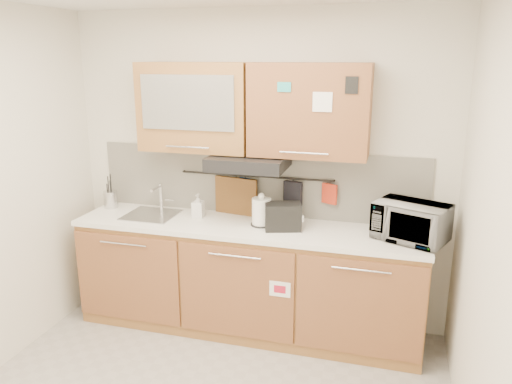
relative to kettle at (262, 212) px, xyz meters
The scene contains 18 objects.
wall_back 0.41m from the kettle, 112.03° to the left, with size 3.20×3.20×0.00m, color silver.
wall_right 1.93m from the kettle, 39.25° to the right, with size 3.00×3.00×0.00m, color silver.
base_cabinet 0.63m from the kettle, behind, with size 2.80×0.64×0.88m.
countertop 0.17m from the kettle, 169.37° to the right, with size 2.82×0.62×0.04m, color white.
backsplash 0.35m from the kettle, 112.89° to the left, with size 2.80×0.02×0.56m, color silver.
upper_cabinets 0.82m from the kettle, 137.55° to the left, with size 1.82×0.37×0.70m.
range_hood 0.41m from the kettle, 161.90° to the left, with size 0.60×0.46×0.10m, color black.
sink 0.97m from the kettle, behind, with size 0.42×0.40×0.26m.
utensil_rail 0.35m from the kettle, 116.09° to the left, with size 0.02×0.02×1.30m, color black.
utensil_crock 1.42m from the kettle, behind, with size 0.16×0.16×0.30m.
kettle is the anchor object (origin of this frame).
toaster 0.19m from the kettle, 15.49° to the right, with size 0.31×0.24×0.21m.
microwave 1.13m from the kettle, ahead, with size 0.50×0.34×0.28m, color #999999.
soap_bottle 0.57m from the kettle, behind, with size 0.09×0.09×0.20m, color #999999.
cutting_board 0.36m from the kettle, 141.97° to the left, with size 0.38×0.03×0.48m, color brown.
oven_mitt 0.32m from the kettle, 132.56° to the left, with size 0.12×0.03×0.19m, color navy.
dark_pouch 0.32m from the kettle, 47.39° to the left, with size 0.16×0.04×0.24m, color black.
pot_holder 0.57m from the kettle, 23.90° to the left, with size 0.13×0.02×0.16m, color red.
Camera 1 is at (1.10, -2.43, 2.22)m, focal length 35.00 mm.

